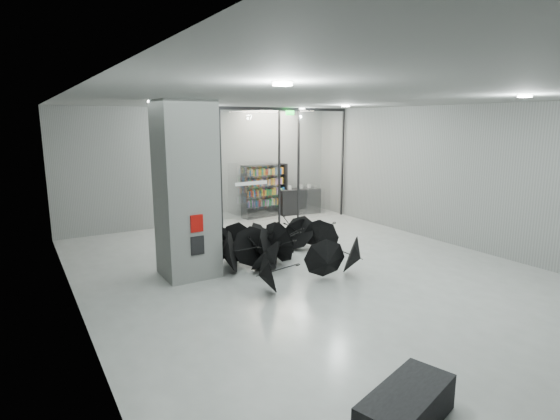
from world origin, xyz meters
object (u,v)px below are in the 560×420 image
shop_counter (299,201)px  bookshelf (265,191)px  umbrella_cluster (274,252)px  bench (406,408)px  column (186,190)px

shop_counter → bookshelf: bearing=-179.2°
shop_counter → umbrella_cluster: size_ratio=0.38×
bench → bookshelf: 12.02m
shop_counter → umbrella_cluster: (-4.00, -4.92, -0.17)m
bookshelf → shop_counter: bookshelf is taller
column → umbrella_cluster: size_ratio=0.94×
bench → shop_counter: shop_counter is taller
bookshelf → bench: bearing=-118.9°
bench → shop_counter: 12.41m
bench → umbrella_cluster: umbrella_cluster is taller
column → shop_counter: 7.78m
column → bookshelf: column is taller
bench → column: bearing=76.2°
column → shop_counter: column is taller
shop_counter → bench: bearing=-109.2°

